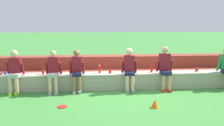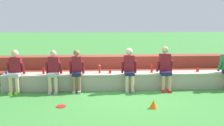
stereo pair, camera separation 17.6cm
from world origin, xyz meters
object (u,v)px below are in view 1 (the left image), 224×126
Objects in this scene: water_bottle_center_gap at (43,71)px; frisbee at (62,107)px; person_far_right at (165,67)px; plastic_cup_left_end at (197,69)px; person_center at (77,70)px; water_bottle_near_right at (100,69)px; sports_cone at (155,104)px; person_far_left at (15,70)px; water_bottle_mid_right at (152,68)px; person_right_of_center at (129,68)px; plastic_cup_middle at (110,72)px; person_left_of_center at (53,70)px; plastic_cup_right_end at (5,73)px.

frisbee is (0.82, -1.65, -0.65)m from water_bottle_center_gap.
plastic_cup_left_end is at bearing 14.33° from person_far_right.
person_center is 0.80m from water_bottle_near_right.
sports_cone is (-0.75, -1.64, -0.68)m from person_far_right.
person_far_right is 5.38× the size of water_bottle_near_right.
person_center is 4.20m from plastic_cup_left_end.
frisbee is (-4.50, -1.70, -0.60)m from plastic_cup_left_end.
person_far_right is 6.42× the size of water_bottle_center_gap.
person_far_left is 4.53m from water_bottle_mid_right.
person_right_of_center is 0.69m from plastic_cup_middle.
person_right_of_center reaches higher than person_center.
water_bottle_center_gap is at bearing 15.81° from person_far_left.
person_far_left is 12.40× the size of plastic_cup_middle.
water_bottle_near_right is (-0.98, 0.30, -0.10)m from person_right_of_center.
person_far_right is at bearing 65.30° from sports_cone.
water_bottle_near_right is (-1.80, 0.01, -0.00)m from water_bottle_mid_right.
person_far_right is at bearing -165.67° from plastic_cup_left_end.
person_center is at bearing 179.47° from person_right_of_center.
sports_cone is at bearing -74.37° from person_right_of_center.
person_far_right is at bearing -6.99° from plastic_cup_middle.
person_left_of_center reaches higher than water_bottle_mid_right.
person_center is 2.56m from water_bottle_mid_right.
plastic_cup_right_end is at bearing 179.00° from plastic_cup_middle.
person_left_of_center is at bearing -36.21° from water_bottle_center_gap.
person_far_left reaches higher than person_center.
person_right_of_center is 4.10m from plastic_cup_right_end.
plastic_cup_right_end is at bearing -179.88° from water_bottle_near_right.
person_center reaches higher than plastic_cup_right_end.
person_center is at bearing 1.68° from person_left_of_center.
sports_cone reaches higher than frisbee.
sports_cone is at bearing -29.86° from water_bottle_center_gap.
person_far_left reaches higher than sports_cone.
water_bottle_near_right is 0.37m from plastic_cup_middle.
water_bottle_near_right is at bearing 162.73° from person_right_of_center.
person_far_right is 5.23× the size of water_bottle_mid_right.
person_right_of_center is 13.62× the size of plastic_cup_right_end.
person_left_of_center is 1.53m from water_bottle_near_right.
frisbee is (2.05, -1.67, -0.59)m from plastic_cup_right_end.
plastic_cup_middle is at bearing 3.68° from person_far_left.
water_bottle_near_right reaches higher than plastic_cup_left_end.
person_far_left reaches higher than plastic_cup_right_end.
person_center is 6.04× the size of water_bottle_center_gap.
water_bottle_near_right is at bearing -179.52° from plastic_cup_left_end.
plastic_cup_middle is at bearing -1.03° from water_bottle_center_gap.
person_left_of_center is 5.18× the size of frisbee.
plastic_cup_right_end is (-4.09, 0.30, -0.18)m from person_right_of_center.
sports_cone is at bearing -135.68° from plastic_cup_left_end.
water_bottle_near_right is 3.43m from plastic_cup_left_end.
person_center is 12.36× the size of plastic_cup_middle.
frisbee is (-1.06, -1.68, -0.67)m from water_bottle_near_right.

